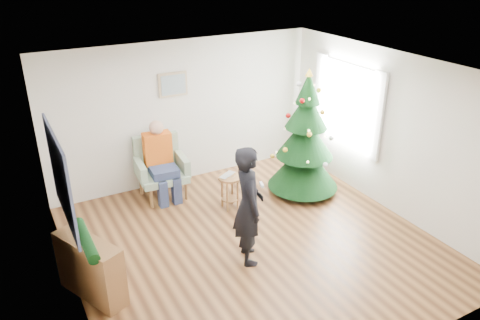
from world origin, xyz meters
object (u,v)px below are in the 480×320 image
stool (230,192)px  standing_man (248,206)px  christmas_tree (305,139)px  console (90,268)px  armchair (161,175)px

stool → standing_man: bearing=-107.2°
christmas_tree → console: (-3.92, -1.00, -0.61)m
armchair → console: (-1.67, -2.07, 0.01)m
stool → console: bearing=-156.3°
armchair → console: 2.66m
christmas_tree → console: christmas_tree is taller
standing_man → console: bearing=99.6°
christmas_tree → stool: bearing=175.8°
stool → console: console is taller
christmas_tree → standing_man: bearing=-145.4°
stool → console: size_ratio=0.58×
armchair → christmas_tree: bearing=-20.5°
christmas_tree → armchair: (-2.25, 1.07, -0.62)m
christmas_tree → armchair: size_ratio=2.14×
armchair → standing_man: 2.42m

